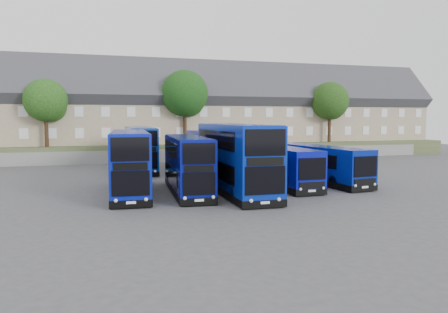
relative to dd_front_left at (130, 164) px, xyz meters
The scene contains 15 objects.
ground 7.51m from the dd_front_left, 21.49° to the right, with size 120.00×120.00×0.00m, color #444449.
retaining_wall 22.43m from the dd_front_left, 72.58° to the left, with size 70.00×0.40×1.50m, color slate.
earth_bank 32.09m from the dd_front_left, 77.94° to the left, with size 80.00×20.00×2.00m, color #414D2B.
terrace_row 30.50m from the dd_front_left, 65.09° to the left, with size 66.00×10.40×11.20m.
dd_front_left is the anchor object (origin of this frame).
dd_front_mid 3.97m from the dd_front_left, 13.16° to the right, with size 3.00×10.03×3.93m.
dd_front_right 7.31m from the dd_front_left, 13.07° to the right, with size 3.09×12.08×4.77m.
dd_rear_left 13.48m from the dd_front_left, 80.91° to the left, with size 2.77×10.91×4.31m.
dd_rear_right 13.93m from the dd_front_left, 51.41° to the left, with size 2.64×9.92×3.91m.
coach_east_a 11.55m from the dd_front_left, ahead, with size 2.37×11.08×3.02m.
coach_east_b 15.35m from the dd_front_left, ahead, with size 3.37×11.10×2.99m.
tree_west 24.08m from the dd_front_left, 107.66° to the left, with size 4.80×4.80×7.65m.
tree_mid 25.32m from the dd_front_left, 68.92° to the left, with size 5.76×5.76×9.18m.
tree_east 36.94m from the dd_front_left, 37.90° to the left, with size 5.12×5.12×8.16m.
tree_far 45.98m from the dd_front_left, 40.21° to the left, with size 5.44×5.44×8.67m.
Camera 1 is at (-9.23, -27.89, 5.22)m, focal length 35.00 mm.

